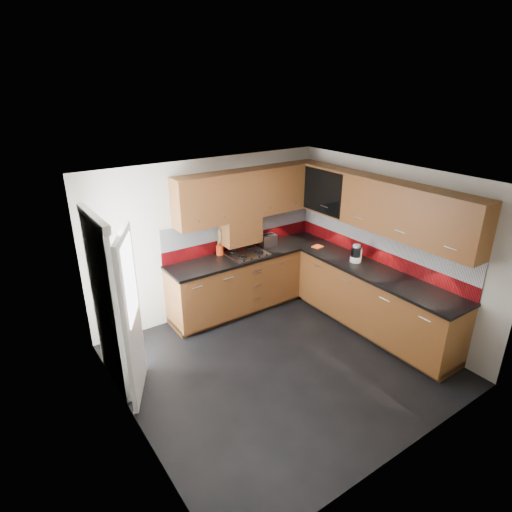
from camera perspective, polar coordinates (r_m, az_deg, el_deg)
room at (r=4.99m, az=3.74°, el=-0.25°), size 4.00×3.80×2.64m
base_cabinets at (r=6.56m, az=6.99°, el=-4.73°), size 2.70×3.20×0.95m
countertop at (r=6.34m, az=7.18°, el=-0.94°), size 2.72×3.22×0.04m
backsplash at (r=6.52m, az=7.48°, el=2.49°), size 2.70×3.20×0.54m
upper_cabinets at (r=6.20m, az=8.36°, el=7.48°), size 2.50×3.20×0.72m
extractor_hood at (r=6.55m, az=-2.05°, el=3.43°), size 0.60×0.33×0.40m
glass_cabinet at (r=6.72m, az=9.77°, el=8.80°), size 0.32×0.80×0.66m
back_door at (r=5.07m, az=-18.10°, el=-6.84°), size 0.42×1.19×2.04m
gas_hob at (r=6.54m, az=-1.22°, el=0.34°), size 0.59×0.52×0.05m
utensil_pot at (r=6.53m, az=-4.85°, el=0.98°), size 0.12×0.12×0.42m
toaster at (r=6.85m, az=1.61°, el=2.11°), size 0.27×0.17×0.19m
food_processor at (r=6.40m, az=13.18°, el=0.25°), size 0.16×0.16×0.27m
paper_towel at (r=6.41m, az=13.44°, el=0.17°), size 0.11×0.11×0.22m
orange_cloth at (r=6.89m, az=8.21°, el=1.24°), size 0.17×0.15×0.02m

